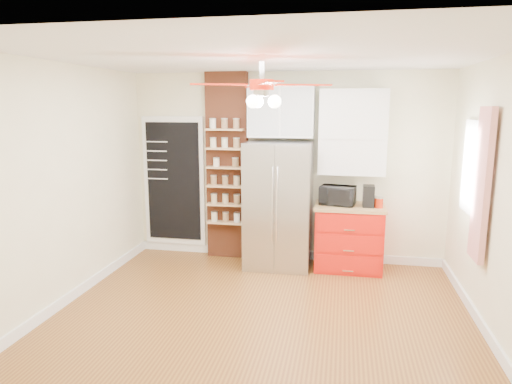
% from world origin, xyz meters
% --- Properties ---
extents(floor, '(4.50, 4.50, 0.00)m').
position_xyz_m(floor, '(0.00, 0.00, 0.00)').
color(floor, brown).
rests_on(floor, ground).
extents(ceiling, '(4.50, 4.50, 0.00)m').
position_xyz_m(ceiling, '(0.00, 0.00, 2.70)').
color(ceiling, white).
rests_on(ceiling, wall_back).
extents(wall_back, '(4.50, 0.02, 2.70)m').
position_xyz_m(wall_back, '(0.00, 2.00, 1.35)').
color(wall_back, '#F7F2C7').
rests_on(wall_back, floor).
extents(wall_front, '(4.50, 0.02, 2.70)m').
position_xyz_m(wall_front, '(0.00, -2.00, 1.35)').
color(wall_front, '#F7F2C7').
rests_on(wall_front, floor).
extents(wall_left, '(0.02, 4.00, 2.70)m').
position_xyz_m(wall_left, '(-2.25, 0.00, 1.35)').
color(wall_left, '#F7F2C7').
rests_on(wall_left, floor).
extents(wall_right, '(0.02, 4.00, 2.70)m').
position_xyz_m(wall_right, '(2.25, 0.00, 1.35)').
color(wall_right, '#F7F2C7').
rests_on(wall_right, floor).
extents(chalkboard, '(0.95, 0.05, 1.95)m').
position_xyz_m(chalkboard, '(-1.70, 1.96, 1.10)').
color(chalkboard, white).
rests_on(chalkboard, wall_back).
extents(brick_pillar, '(0.60, 0.16, 2.70)m').
position_xyz_m(brick_pillar, '(-0.85, 1.92, 1.35)').
color(brick_pillar, brown).
rests_on(brick_pillar, floor).
extents(fridge, '(0.90, 0.70, 1.75)m').
position_xyz_m(fridge, '(-0.05, 1.63, 0.88)').
color(fridge, '#B4B4B9').
rests_on(fridge, floor).
extents(upper_glass_cabinet, '(0.90, 0.35, 0.70)m').
position_xyz_m(upper_glass_cabinet, '(-0.05, 1.82, 2.15)').
color(upper_glass_cabinet, white).
rests_on(upper_glass_cabinet, wall_back).
extents(red_cabinet, '(0.94, 0.64, 0.90)m').
position_xyz_m(red_cabinet, '(0.92, 1.68, 0.45)').
color(red_cabinet, red).
rests_on(red_cabinet, floor).
extents(upper_shelf_unit, '(0.90, 0.30, 1.15)m').
position_xyz_m(upper_shelf_unit, '(0.92, 1.85, 1.88)').
color(upper_shelf_unit, white).
rests_on(upper_shelf_unit, wall_back).
extents(window, '(0.04, 0.75, 1.05)m').
position_xyz_m(window, '(2.23, 0.90, 1.55)').
color(window, white).
rests_on(window, wall_right).
extents(curtain, '(0.06, 0.40, 1.55)m').
position_xyz_m(curtain, '(2.18, 0.35, 1.45)').
color(curtain, red).
rests_on(curtain, wall_right).
extents(ceiling_fan, '(1.40, 1.40, 0.44)m').
position_xyz_m(ceiling_fan, '(0.00, 0.00, 2.42)').
color(ceiling_fan, silver).
rests_on(ceiling_fan, ceiling).
extents(toaster_oven, '(0.51, 0.39, 0.26)m').
position_xyz_m(toaster_oven, '(0.75, 1.69, 1.03)').
color(toaster_oven, black).
rests_on(toaster_oven, red_cabinet).
extents(coffee_maker, '(0.15, 0.21, 0.29)m').
position_xyz_m(coffee_maker, '(1.16, 1.65, 1.04)').
color(coffee_maker, black).
rests_on(coffee_maker, red_cabinet).
extents(canister_left, '(0.12, 0.12, 0.13)m').
position_xyz_m(canister_left, '(1.29, 1.60, 0.96)').
color(canister_left, '#AB1F09').
rests_on(canister_left, red_cabinet).
extents(canister_right, '(0.10, 0.10, 0.13)m').
position_xyz_m(canister_right, '(1.25, 1.68, 0.96)').
color(canister_right, red).
rests_on(canister_right, red_cabinet).
extents(pantry_jar_oats, '(0.10, 0.10, 0.12)m').
position_xyz_m(pantry_jar_oats, '(-0.98, 1.77, 1.43)').
color(pantry_jar_oats, beige).
rests_on(pantry_jar_oats, brick_pillar).
extents(pantry_jar_beans, '(0.12, 0.12, 0.12)m').
position_xyz_m(pantry_jar_beans, '(-0.70, 1.78, 1.43)').
color(pantry_jar_beans, brown).
rests_on(pantry_jar_beans, brick_pillar).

